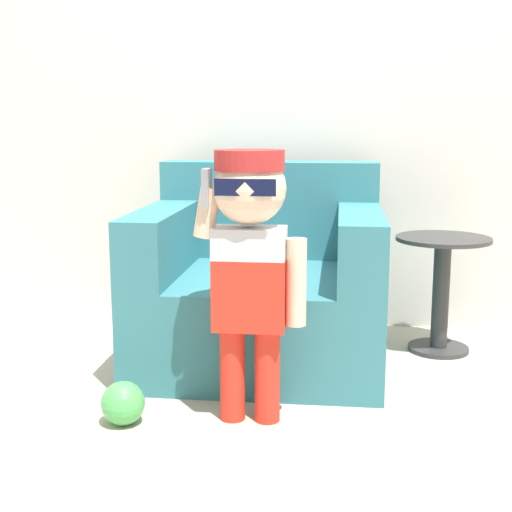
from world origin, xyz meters
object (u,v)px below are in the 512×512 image
(person_child, at_px, (250,244))
(toy_ball, at_px, (123,403))
(armchair, at_px, (262,288))
(side_table, at_px, (441,283))

(person_child, bearing_deg, toy_ball, -168.40)
(armchair, bearing_deg, person_child, -87.22)
(person_child, relative_size, toy_ball, 6.20)
(person_child, relative_size, side_table, 1.79)
(person_child, distance_m, toy_ball, 0.72)
(armchair, distance_m, person_child, 0.76)
(armchair, bearing_deg, side_table, 12.62)
(armchair, relative_size, person_child, 1.08)
(person_child, bearing_deg, side_table, 48.67)
(armchair, xyz_separation_m, person_child, (0.03, -0.69, 0.32))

